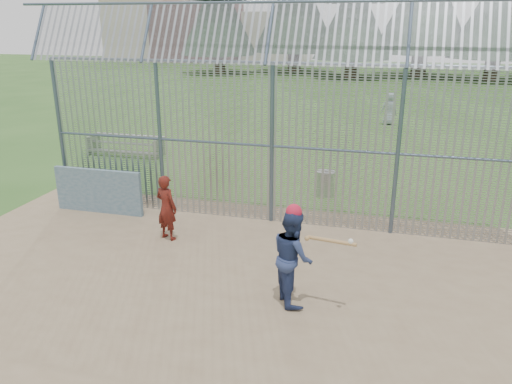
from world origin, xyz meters
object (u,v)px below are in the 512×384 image
(bleacher, at_px, (126,144))
(batter, at_px, (293,257))
(dugout_wall, at_px, (99,191))
(trash_can, at_px, (326,183))
(onlooker, at_px, (167,208))

(bleacher, bearing_deg, batter, -46.93)
(dugout_wall, xyz_separation_m, bleacher, (-2.42, 5.78, -0.21))
(bleacher, bearing_deg, dugout_wall, -67.29)
(batter, bearing_deg, trash_can, -26.73)
(dugout_wall, bearing_deg, onlooker, -24.11)
(onlooker, bearing_deg, dugout_wall, -4.55)
(onlooker, distance_m, trash_can, 5.22)
(dugout_wall, bearing_deg, trash_can, 27.76)
(batter, relative_size, onlooker, 1.13)
(onlooker, relative_size, trash_can, 1.90)
(dugout_wall, relative_size, batter, 1.41)
(bleacher, bearing_deg, trash_can, -18.99)
(batter, xyz_separation_m, onlooker, (-3.37, 1.97, -0.11))
(trash_can, relative_size, bleacher, 0.27)
(onlooker, relative_size, bleacher, 0.52)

